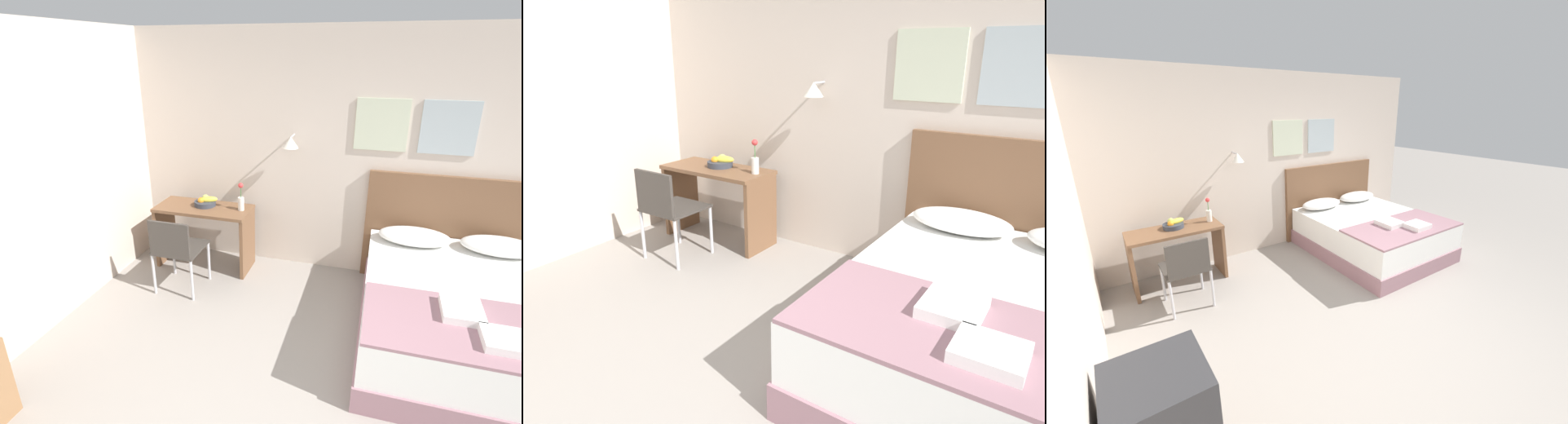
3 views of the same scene
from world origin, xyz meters
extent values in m
plane|color=gray|center=(0.00, 0.00, 0.00)|extent=(24.00, 24.00, 0.00)
cube|color=beige|center=(0.00, 2.74, 1.32)|extent=(5.58, 0.06, 2.65)
cube|color=beige|center=(0.35, 2.70, 1.70)|extent=(0.52, 0.02, 0.52)
cube|color=#A8B7BC|center=(0.98, 2.70, 1.70)|extent=(0.52, 0.02, 0.52)
cylinder|color=#B2B2B7|center=(-0.55, 2.63, 1.55)|extent=(0.02, 0.16, 0.02)
cone|color=white|center=(-0.55, 2.54, 1.50)|extent=(0.17, 0.17, 0.12)
cube|color=beige|center=(-2.42, -0.15, 1.32)|extent=(0.06, 5.71, 2.65)
cube|color=gray|center=(1.17, 1.64, 0.11)|extent=(1.66, 2.01, 0.22)
cube|color=white|center=(1.17, 1.64, 0.40)|extent=(1.62, 1.97, 0.36)
cube|color=brown|center=(1.17, 2.68, 0.61)|extent=(1.78, 0.06, 1.23)
ellipsoid|color=white|center=(0.79, 2.40, 0.65)|extent=(0.70, 0.39, 0.15)
ellipsoid|color=white|center=(1.56, 2.40, 0.65)|extent=(0.70, 0.39, 0.15)
cube|color=gray|center=(1.17, 1.06, 0.59)|extent=(1.61, 0.80, 0.02)
cube|color=white|center=(1.06, 1.20, 0.63)|extent=(0.29, 0.32, 0.06)
cube|color=white|center=(1.29, 0.92, 0.63)|extent=(0.29, 0.27, 0.06)
cube|color=brown|center=(-1.50, 2.34, 0.72)|extent=(1.09, 0.49, 0.03)
cube|color=brown|center=(-2.03, 2.34, 0.35)|extent=(0.04, 0.45, 0.70)
cube|color=brown|center=(-0.98, 2.34, 0.35)|extent=(0.04, 0.45, 0.70)
cube|color=#3D3833|center=(-1.55, 1.82, 0.47)|extent=(0.47, 0.47, 0.02)
cube|color=#3D3833|center=(-1.55, 1.60, 0.66)|extent=(0.43, 0.03, 0.37)
cylinder|color=#B7B7BC|center=(-1.76, 2.04, 0.23)|extent=(0.03, 0.03, 0.46)
cylinder|color=#B7B7BC|center=(-1.33, 2.04, 0.23)|extent=(0.03, 0.03, 0.46)
cylinder|color=#B7B7BC|center=(-1.76, 1.60, 0.23)|extent=(0.03, 0.03, 0.46)
cylinder|color=#B7B7BC|center=(-1.33, 1.60, 0.23)|extent=(0.03, 0.03, 0.46)
cylinder|color=#333842|center=(-1.50, 2.39, 0.77)|extent=(0.25, 0.25, 0.05)
ellipsoid|color=yellow|center=(-1.45, 2.40, 0.81)|extent=(0.20, 0.14, 0.07)
sphere|color=#B2C156|center=(-1.51, 2.44, 0.81)|extent=(0.08, 0.08, 0.08)
sphere|color=orange|center=(-1.54, 2.36, 0.81)|extent=(0.07, 0.07, 0.07)
cylinder|color=silver|center=(-1.06, 2.37, 0.81)|extent=(0.07, 0.07, 0.15)
cylinder|color=#3D7538|center=(-1.06, 2.37, 0.96)|extent=(0.01, 0.01, 0.14)
sphere|color=#DB3838|center=(-1.06, 2.37, 1.03)|extent=(0.06, 0.06, 0.06)
cube|color=#2D2D30|center=(-2.14, -0.28, 0.84)|extent=(0.43, 0.42, 0.42)
cube|color=#194733|center=(-1.92, -0.28, 0.84)|extent=(0.01, 0.34, 0.33)
camera|label=1|loc=(0.36, -1.61, 2.41)|focal=28.00mm
camera|label=2|loc=(1.50, -0.90, 1.81)|focal=32.00mm
camera|label=3|loc=(-2.21, -1.57, 2.17)|focal=22.00mm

